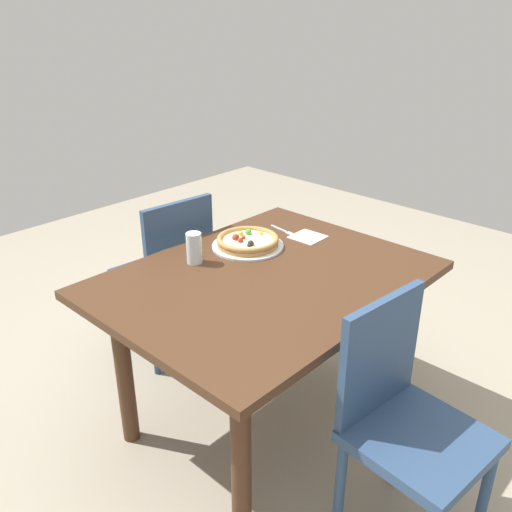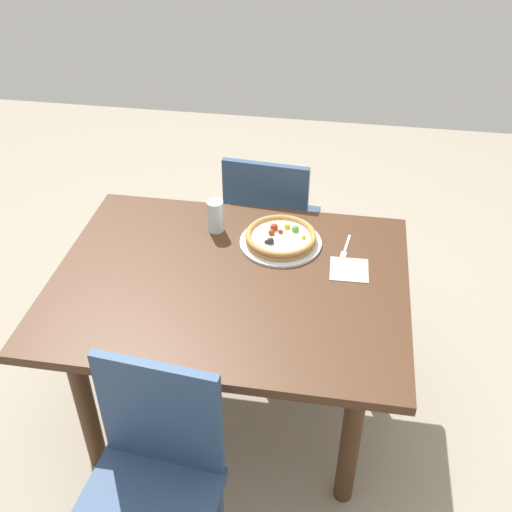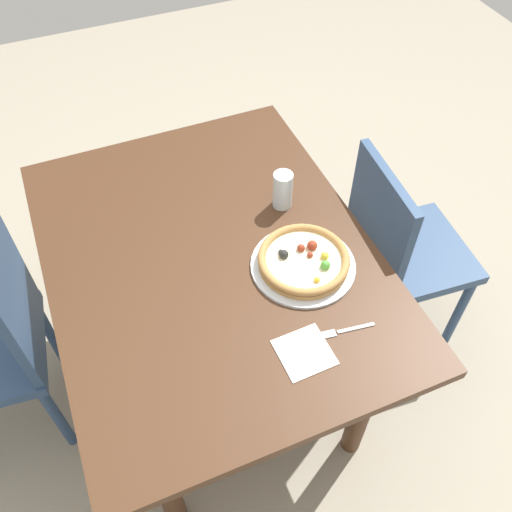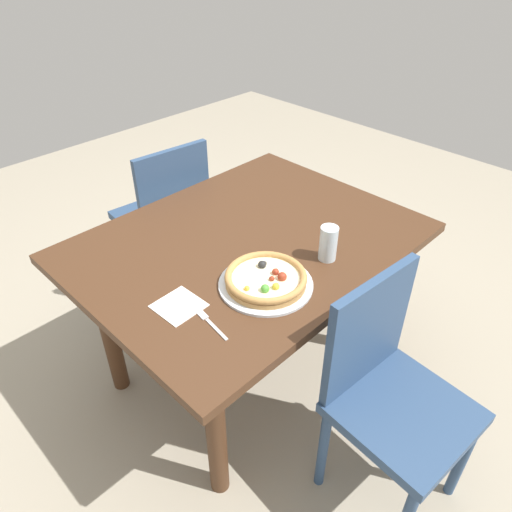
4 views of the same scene
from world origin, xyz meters
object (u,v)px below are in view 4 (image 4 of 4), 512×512
chair_far (166,215)px  drinking_glass (328,243)px  chair_near (389,391)px  dining_table (248,260)px  napkin (179,306)px  pizza (266,278)px  fork (209,322)px  plate (266,284)px

chair_far → drinking_glass: chair_far is taller
chair_near → drinking_glass: size_ratio=6.68×
dining_table → napkin: bearing=-164.3°
pizza → drinking_glass: drinking_glass is taller
chair_far → pizza: chair_far is taller
dining_table → chair_near: 0.72m
chair_near → fork: chair_near is taller
dining_table → plate: bearing=-122.2°
chair_far → fork: size_ratio=5.33×
chair_near → dining_table: bearing=-89.5°
chair_near → pizza: 0.54m
drinking_glass → napkin: 0.57m
plate → napkin: 0.30m
chair_far → pizza: 1.03m
dining_table → napkin: 0.45m
plate → pizza: size_ratio=1.16×
pizza → napkin: size_ratio=1.98×
chair_far → plate: 1.02m
dining_table → chair_near: (-0.05, -0.71, -0.14)m
fork → pizza: bearing=-82.5°
dining_table → napkin: (-0.43, -0.12, 0.10)m
fork → dining_table: bearing=-51.0°
dining_table → plate: (-0.16, -0.25, 0.11)m
chair_near → pizza: size_ratio=3.18×
plate → drinking_glass: bearing=-10.7°
chair_near → plate: bearing=-72.7°
pizza → fork: 0.25m
chair_far → plate: (-0.26, -0.95, 0.24)m
plate → napkin: (-0.27, 0.13, -0.00)m
plate → pizza: (0.00, -0.00, 0.03)m
chair_near → fork: bearing=-47.9°
chair_near → plate: (-0.10, 0.46, 0.24)m
plate → napkin: size_ratio=2.29×
dining_table → plate: plate is taller
chair_near → drinking_glass: (0.17, 0.41, 0.30)m
plate → fork: (-0.25, 0.00, -0.00)m
plate → pizza: bearing=-74.9°
dining_table → pizza: bearing=-122.1°
drinking_glass → chair_far: bearing=90.5°
chair_far → drinking_glass: (0.01, -1.01, 0.30)m
dining_table → drinking_glass: (0.11, -0.30, 0.17)m
pizza → chair_far: bearing=74.8°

